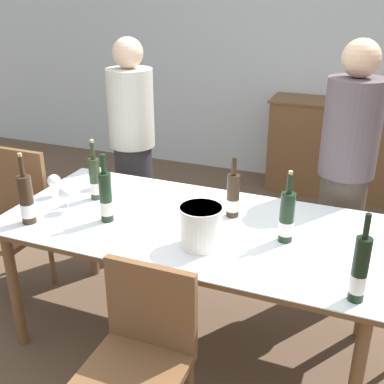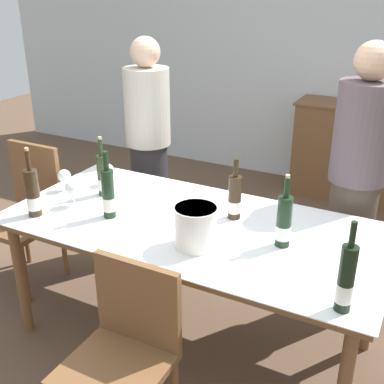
{
  "view_description": "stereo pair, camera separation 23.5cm",
  "coord_description": "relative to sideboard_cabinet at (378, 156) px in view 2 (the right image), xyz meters",
  "views": [
    {
      "loc": [
        0.85,
        -2.13,
        1.96
      ],
      "look_at": [
        0.0,
        0.0,
        0.96
      ],
      "focal_mm": 45.0,
      "sensor_mm": 36.0,
      "label": 1
    },
    {
      "loc": [
        1.06,
        -2.03,
        1.96
      ],
      "look_at": [
        0.0,
        0.0,
        0.96
      ],
      "focal_mm": 45.0,
      "sensor_mm": 36.0,
      "label": 2
    }
  ],
  "objects": [
    {
      "name": "back_wall",
      "position": [
        -0.63,
        0.29,
        0.94
      ],
      "size": [
        8.0,
        0.1,
        2.8
      ],
      "color": "silver",
      "rests_on": "ground_plane"
    },
    {
      "name": "ground_plane",
      "position": [
        -0.63,
        -2.57,
        -0.46
      ],
      "size": [
        12.0,
        12.0,
        0.0
      ],
      "primitive_type": "plane",
      "color": "brown"
    },
    {
      "name": "sideboard_cabinet",
      "position": [
        0.0,
        0.0,
        0.0
      ],
      "size": [
        1.58,
        0.46,
        0.92
      ],
      "color": "brown",
      "rests_on": "ground_plane"
    },
    {
      "name": "wine_bottle_5",
      "position": [
        -1.27,
        -2.49,
        0.44
      ],
      "size": [
        0.07,
        0.07,
        0.36
      ],
      "color": "#28381E",
      "rests_on": "dining_table"
    },
    {
      "name": "chair_left_end",
      "position": [
        -1.94,
        -2.48,
        0.08
      ],
      "size": [
        0.42,
        0.42,
        0.97
      ],
      "color": "brown",
      "rests_on": "ground_plane"
    },
    {
      "name": "wine_bottle_4",
      "position": [
        0.24,
        -2.96,
        0.45
      ],
      "size": [
        0.07,
        0.07,
        0.39
      ],
      "color": "black",
      "rests_on": "dining_table"
    },
    {
      "name": "person_host",
      "position": [
        -1.44,
        -1.72,
        0.35
      ],
      "size": [
        0.33,
        0.33,
        1.62
      ],
      "color": "#2D2D33",
      "rests_on": "ground_plane"
    },
    {
      "name": "ice_bucket",
      "position": [
        -0.5,
        -2.78,
        0.42
      ],
      "size": [
        0.21,
        0.21,
        0.21
      ],
      "color": "white",
      "rests_on": "dining_table"
    },
    {
      "name": "dining_table",
      "position": [
        -0.63,
        -2.57,
        0.25
      ],
      "size": [
        2.03,
        0.98,
        0.78
      ],
      "color": "brown",
      "rests_on": "ground_plane"
    },
    {
      "name": "wine_bottle_0",
      "position": [
        -1.06,
        -2.72,
        0.45
      ],
      "size": [
        0.07,
        0.07,
        0.38
      ],
      "color": "black",
      "rests_on": "dining_table"
    },
    {
      "name": "person_guest_left",
      "position": [
        0.08,
        -1.85,
        0.39
      ],
      "size": [
        0.33,
        0.33,
        1.68
      ],
      "color": "#51473D",
      "rests_on": "ground_plane"
    },
    {
      "name": "wine_glass_1",
      "position": [
        -1.52,
        -2.55,
        0.41
      ],
      "size": [
        0.08,
        0.08,
        0.14
      ],
      "color": "white",
      "rests_on": "dining_table"
    },
    {
      "name": "wine_bottle_1",
      "position": [
        -0.45,
        -2.41,
        0.43
      ],
      "size": [
        0.07,
        0.07,
        0.34
      ],
      "color": "#332314",
      "rests_on": "dining_table"
    },
    {
      "name": "wine_glass_2",
      "position": [
        -1.34,
        -2.35,
        0.41
      ],
      "size": [
        0.08,
        0.08,
        0.14
      ],
      "color": "white",
      "rests_on": "dining_table"
    },
    {
      "name": "wine_bottle_2",
      "position": [
        -0.12,
        -2.58,
        0.44
      ],
      "size": [
        0.07,
        0.07,
        0.37
      ],
      "color": "black",
      "rests_on": "dining_table"
    },
    {
      "name": "wine_bottle_3",
      "position": [
        -1.44,
        -2.89,
        0.44
      ],
      "size": [
        0.08,
        0.08,
        0.39
      ],
      "color": "#332314",
      "rests_on": "dining_table"
    },
    {
      "name": "chair_near_front",
      "position": [
        -0.57,
        -3.3,
        0.06
      ],
      "size": [
        0.42,
        0.42,
        0.88
      ],
      "color": "brown",
      "rests_on": "ground_plane"
    },
    {
      "name": "wine_glass_0",
      "position": [
        -1.33,
        -2.7,
        0.42
      ],
      "size": [
        0.09,
        0.09,
        0.15
      ],
      "color": "white",
      "rests_on": "dining_table"
    }
  ]
}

